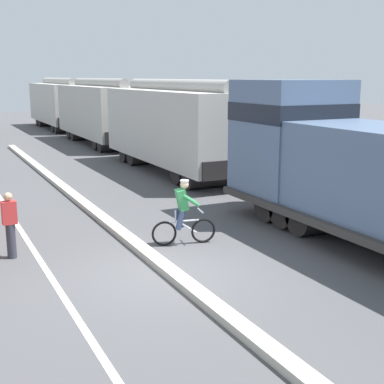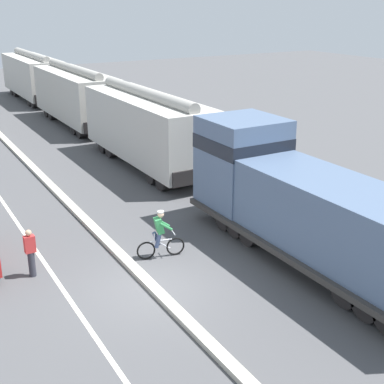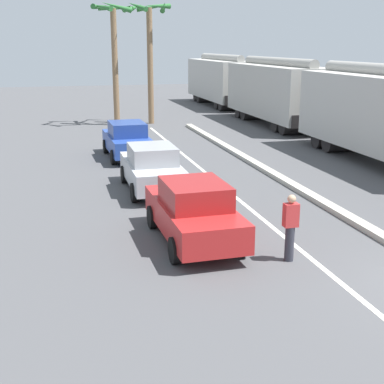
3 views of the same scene
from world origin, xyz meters
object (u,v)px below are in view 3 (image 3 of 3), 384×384
at_px(parked_car_silver, 152,168).
at_px(palm_tree_near, 150,37).
at_px(parked_car_blue, 127,140).
at_px(palm_tree_far, 113,38).
at_px(hopper_car_trailing, 220,80).
at_px(pedestrian_by_cars, 290,227).
at_px(hopper_car_middle, 276,92).
at_px(parked_car_red, 194,211).

bearing_deg(parked_car_silver, palm_tree_near, 79.76).
height_order(parked_car_blue, palm_tree_near, palm_tree_near).
bearing_deg(palm_tree_near, palm_tree_far, -175.21).
distance_m(hopper_car_trailing, parked_car_silver, 27.30).
relative_size(parked_car_blue, pedestrian_by_cars, 2.62).
height_order(parked_car_silver, pedestrian_by_cars, same).
xyz_separation_m(hopper_car_trailing, palm_tree_near, (-7.48, -8.92, 3.29)).
bearing_deg(hopper_car_trailing, palm_tree_far, -136.96).
height_order(hopper_car_middle, parked_car_silver, hopper_car_middle).
height_order(hopper_car_trailing, palm_tree_near, palm_tree_near).
height_order(hopper_car_trailing, parked_car_red, hopper_car_trailing).
height_order(parked_car_red, parked_car_silver, same).
bearing_deg(hopper_car_middle, parked_car_blue, -143.53).
relative_size(parked_car_red, palm_tree_far, 0.57).
relative_size(hopper_car_middle, parked_car_silver, 2.52).
height_order(parked_car_silver, palm_tree_far, palm_tree_far).
xyz_separation_m(hopper_car_middle, parked_car_blue, (-10.47, -7.74, -1.26)).
bearing_deg(palm_tree_far, palm_tree_near, 4.79).
xyz_separation_m(parked_car_silver, pedestrian_by_cars, (1.99, -7.01, 0.03)).
bearing_deg(parked_car_silver, hopper_car_middle, 52.54).
bearing_deg(parked_car_red, parked_car_silver, 91.38).
xyz_separation_m(palm_tree_far, pedestrian_by_cars, (1.32, -23.10, -4.47)).
bearing_deg(parked_car_blue, palm_tree_near, 73.97).
distance_m(parked_car_silver, palm_tree_far, 16.72).
xyz_separation_m(hopper_car_trailing, palm_tree_far, (-9.76, -9.11, 3.24)).
bearing_deg(parked_car_blue, parked_car_red, -89.07).
relative_size(parked_car_silver, palm_tree_near, 0.56).
bearing_deg(hopper_car_trailing, palm_tree_near, -129.98).
height_order(hopper_car_middle, pedestrian_by_cars, hopper_car_middle).
bearing_deg(parked_car_silver, parked_car_red, -88.62).
distance_m(hopper_car_middle, parked_car_blue, 13.09).
relative_size(palm_tree_far, pedestrian_by_cars, 4.60).
bearing_deg(palm_tree_near, parked_car_blue, -106.03).
height_order(hopper_car_middle, palm_tree_near, palm_tree_near).
distance_m(hopper_car_middle, pedestrian_by_cars, 22.30).
bearing_deg(pedestrian_by_cars, parked_car_blue, 99.02).
relative_size(hopper_car_middle, parked_car_blue, 2.50).
distance_m(hopper_car_middle, hopper_car_trailing, 11.60).
bearing_deg(parked_car_silver, palm_tree_far, 87.63).
bearing_deg(parked_car_red, pedestrian_by_cars, -44.10).
bearing_deg(pedestrian_by_cars, parked_car_red, 135.90).
distance_m(parked_car_blue, pedestrian_by_cars, 13.03).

